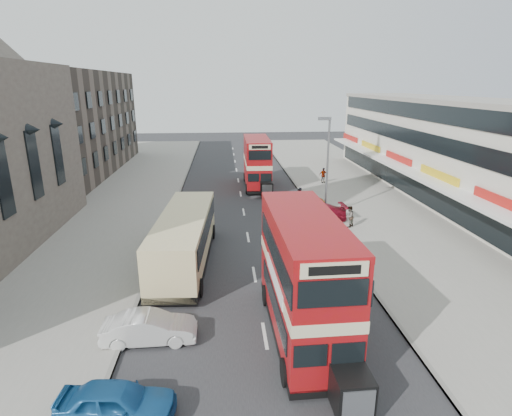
# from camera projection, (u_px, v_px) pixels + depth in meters

# --- Properties ---
(ground) EXTENTS (160.00, 160.00, 0.00)m
(ground) POSITION_uv_depth(u_px,v_px,m) (270.00, 366.00, 15.90)
(ground) COLOR #28282B
(ground) RESTS_ON ground
(road_surface) EXTENTS (12.00, 90.00, 0.01)m
(road_surface) POSITION_uv_depth(u_px,v_px,m) (244.00, 212.00, 34.96)
(road_surface) COLOR #28282B
(road_surface) RESTS_ON ground
(pavement_right) EXTENTS (12.00, 90.00, 0.15)m
(pavement_right) POSITION_uv_depth(u_px,v_px,m) (379.00, 208.00, 35.86)
(pavement_right) COLOR gray
(pavement_right) RESTS_ON ground
(pavement_left) EXTENTS (12.00, 90.00, 0.15)m
(pavement_left) POSITION_uv_depth(u_px,v_px,m) (100.00, 215.00, 34.02)
(pavement_left) COLOR gray
(pavement_left) RESTS_ON ground
(kerb_left) EXTENTS (0.20, 90.00, 0.16)m
(kerb_left) POSITION_uv_depth(u_px,v_px,m) (172.00, 213.00, 34.47)
(kerb_left) COLOR gray
(kerb_left) RESTS_ON ground
(kerb_right) EXTENTS (0.20, 90.00, 0.16)m
(kerb_right) POSITION_uv_depth(u_px,v_px,m) (314.00, 210.00, 35.41)
(kerb_right) COLOR gray
(kerb_right) RESTS_ON ground
(brick_terrace) EXTENTS (14.00, 28.00, 12.00)m
(brick_terrace) POSITION_uv_depth(u_px,v_px,m) (52.00, 124.00, 48.68)
(brick_terrace) COLOR #66594C
(brick_terrace) RESTS_ON ground
(commercial_row) EXTENTS (9.90, 46.20, 9.30)m
(commercial_row) POSITION_uv_depth(u_px,v_px,m) (461.00, 151.00, 37.03)
(commercial_row) COLOR beige
(commercial_row) RESTS_ON ground
(street_lamp) EXTENTS (1.00, 0.20, 8.12)m
(street_lamp) POSITION_uv_depth(u_px,v_px,m) (327.00, 160.00, 32.16)
(street_lamp) COLOR slate
(street_lamp) RESTS_ON ground
(bus_main) EXTENTS (2.80, 9.51, 5.23)m
(bus_main) POSITION_uv_depth(u_px,v_px,m) (304.00, 278.00, 17.11)
(bus_main) COLOR black
(bus_main) RESTS_ON ground
(bus_second) EXTENTS (2.60, 9.09, 4.99)m
(bus_second) POSITION_uv_depth(u_px,v_px,m) (257.00, 162.00, 42.86)
(bus_second) COLOR black
(bus_second) RESTS_ON ground
(coach) EXTENTS (3.41, 11.02, 2.88)m
(coach) POSITION_uv_depth(u_px,v_px,m) (185.00, 237.00, 24.55)
(coach) COLOR black
(coach) RESTS_ON ground
(car_left_near) EXTENTS (3.96, 1.86, 1.31)m
(car_left_near) POSITION_uv_depth(u_px,v_px,m) (117.00, 402.00, 13.21)
(car_left_near) COLOR #1A5591
(car_left_near) RESTS_ON ground
(car_left_front) EXTENTS (3.98, 1.45, 1.30)m
(car_left_front) POSITION_uv_depth(u_px,v_px,m) (149.00, 328.00, 17.24)
(car_left_front) COLOR silver
(car_left_front) RESTS_ON ground
(car_right_a) EXTENTS (5.07, 2.29, 1.44)m
(car_right_a) POSITION_uv_depth(u_px,v_px,m) (315.00, 214.00, 32.16)
(car_right_a) COLOR maroon
(car_right_a) RESTS_ON ground
(car_right_b) EXTENTS (4.81, 2.31, 1.32)m
(car_right_b) POSITION_uv_depth(u_px,v_px,m) (297.00, 204.00, 35.09)
(car_right_b) COLOR orange
(car_right_b) RESTS_ON ground
(pedestrian_near) EXTENTS (0.73, 0.72, 1.65)m
(pedestrian_near) POSITION_uv_depth(u_px,v_px,m) (349.00, 216.00, 30.67)
(pedestrian_near) COLOR gray
(pedestrian_near) RESTS_ON pavement_right
(pedestrian_far) EXTENTS (1.03, 0.58, 1.65)m
(pedestrian_far) POSITION_uv_depth(u_px,v_px,m) (323.00, 175.00, 44.49)
(pedestrian_far) COLOR gray
(pedestrian_far) RESTS_ON pavement_right
(cyclist) EXTENTS (0.72, 1.69, 2.10)m
(cyclist) POSITION_uv_depth(u_px,v_px,m) (300.00, 203.00, 35.00)
(cyclist) COLOR gray
(cyclist) RESTS_ON ground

